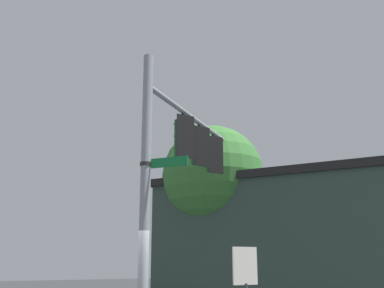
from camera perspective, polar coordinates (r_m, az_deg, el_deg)
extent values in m
cylinder|color=gray|center=(10.56, -5.84, -5.95)|extent=(0.24, 0.24, 6.74)
cylinder|color=gray|center=(13.54, -0.02, 3.29)|extent=(4.44, 3.39, 0.15)
cylinder|color=black|center=(12.91, -1.17, 3.42)|extent=(0.08, 0.08, 0.18)
cube|color=#194723|center=(12.74, -1.19, 0.79)|extent=(0.36, 0.30, 1.05)
sphere|color=#590F0F|center=(12.99, -1.58, 2.09)|extent=(0.22, 0.22, 0.22)
cube|color=#194723|center=(13.04, -1.62, 2.49)|extent=(0.24, 0.20, 0.03)
sphere|color=brown|center=(12.90, -1.59, 0.60)|extent=(0.22, 0.22, 0.22)
cube|color=#194723|center=(12.94, -1.63, 1.00)|extent=(0.24, 0.20, 0.03)
sphere|color=#1EE533|center=(12.81, -1.60, -0.91)|extent=(0.22, 0.22, 0.22)
cube|color=#194723|center=(12.85, -1.64, -0.50)|extent=(0.24, 0.20, 0.03)
cube|color=black|center=(12.60, -0.81, 0.97)|extent=(0.54, 0.03, 1.22)
cylinder|color=black|center=(13.98, 0.87, 2.02)|extent=(0.08, 0.08, 0.18)
cube|color=#194723|center=(13.82, 0.88, -0.43)|extent=(0.36, 0.30, 1.05)
sphere|color=#590F0F|center=(14.07, 0.48, 0.79)|extent=(0.22, 0.22, 0.22)
cube|color=#194723|center=(14.11, 0.43, 1.16)|extent=(0.24, 0.20, 0.03)
sphere|color=brown|center=(13.98, 0.48, -0.59)|extent=(0.22, 0.22, 0.22)
cube|color=#194723|center=(14.02, 0.44, -0.22)|extent=(0.24, 0.20, 0.03)
sphere|color=#1EE533|center=(13.90, 0.48, -1.99)|extent=(0.22, 0.22, 0.22)
cube|color=#194723|center=(13.94, 0.44, -1.61)|extent=(0.24, 0.20, 0.03)
cube|color=black|center=(13.68, 1.24, -0.28)|extent=(0.54, 0.03, 1.22)
cylinder|color=black|center=(15.08, 2.61, 0.81)|extent=(0.08, 0.08, 0.18)
cube|color=#194723|center=(14.93, 2.64, -1.47)|extent=(0.36, 0.30, 1.05)
sphere|color=#590F0F|center=(15.16, 2.24, -0.32)|extent=(0.22, 0.22, 0.22)
cube|color=#194723|center=(15.21, 2.19, 0.03)|extent=(0.24, 0.20, 0.03)
sphere|color=brown|center=(15.08, 2.25, -1.61)|extent=(0.22, 0.22, 0.22)
cube|color=#194723|center=(15.12, 2.21, -1.26)|extent=(0.24, 0.20, 0.03)
sphere|color=#1EE533|center=(15.01, 2.26, -2.91)|extent=(0.22, 0.22, 0.22)
cube|color=#194723|center=(15.05, 2.22, -2.56)|extent=(0.24, 0.20, 0.03)
cube|color=black|center=(14.79, 2.99, -1.34)|extent=(0.54, 0.03, 1.22)
cube|color=#147238|center=(10.40, -2.85, -2.25)|extent=(0.58, 0.75, 0.22)
cube|color=white|center=(10.41, -2.88, -2.26)|extent=(0.56, 0.74, 0.04)
cylinder|color=#262626|center=(10.67, -5.75, -2.51)|extent=(0.28, 0.28, 0.08)
cube|color=#33473D|center=(19.52, 11.48, -12.38)|extent=(9.65, 10.88, 4.85)
cube|color=#193F1E|center=(22.55, 13.97, -11.87)|extent=(5.12, 7.67, 0.30)
cube|color=black|center=(19.77, 11.11, -4.90)|extent=(10.04, 11.31, 0.30)
cylinder|color=#4C3823|center=(18.85, 2.73, -14.17)|extent=(0.33, 0.33, 3.81)
sphere|color=#387533|center=(19.17, 2.61, -4.01)|extent=(4.23, 4.23, 4.23)
cube|color=silver|center=(9.86, 6.60, -14.78)|extent=(0.60, 0.04, 0.76)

